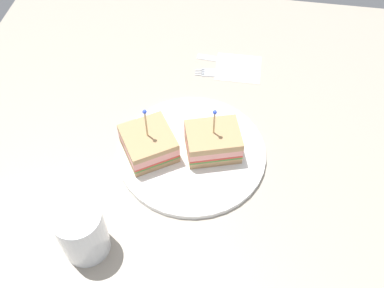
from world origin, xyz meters
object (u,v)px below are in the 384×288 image
object	(u,v)px
plate	(192,153)
fork	(218,73)
drink_glass	(83,233)
knife	(223,60)
napkin	(238,68)
sandwich_half_front	(213,142)
sandwich_half_back	(149,143)

from	to	relation	value
plate	fork	size ratio (longest dim) A/B	2.05
drink_glass	knife	size ratio (longest dim) A/B	0.75
napkin	fork	bearing A→B (deg)	118.77
sandwich_half_front	fork	world-z (taller)	sandwich_half_front
sandwich_half_front	plate	bearing A→B (deg)	101.22
plate	napkin	xyz separation A→B (cm)	(23.36, -6.03, -0.43)
fork	knife	bearing A→B (deg)	-6.77
knife	sandwich_half_front	bearing A→B (deg)	-177.87
napkin	knife	bearing A→B (deg)	60.70
sandwich_half_front	drink_glass	distance (cm)	26.16
sandwich_half_back	drink_glass	world-z (taller)	sandwich_half_back
drink_glass	napkin	distance (cm)	47.15
sandwich_half_back	fork	size ratio (longest dim) A/B	0.90
plate	sandwich_half_front	world-z (taller)	sandwich_half_front
sandwich_half_back	napkin	size ratio (longest dim) A/B	1.24
sandwich_half_back	drink_glass	distance (cm)	19.20
sandwich_half_front	fork	xyz separation A→B (cm)	(20.51, 1.40, -3.31)
sandwich_half_back	fork	distance (cm)	24.57
sandwich_half_front	drink_glass	size ratio (longest dim) A/B	1.13
sandwich_half_front	drink_glass	world-z (taller)	sandwich_half_front
fork	knife	xyz separation A→B (cm)	(4.08, -0.48, 0.00)
napkin	sandwich_half_front	bearing A→B (deg)	173.66
sandwich_half_front	napkin	bearing A→B (deg)	-6.34
plate	sandwich_half_front	bearing A→B (deg)	-78.78
drink_glass	napkin	bearing A→B (deg)	-23.88
sandwich_half_front	napkin	world-z (taller)	sandwich_half_front
plate	sandwich_half_back	world-z (taller)	sandwich_half_back
plate	drink_glass	xyz separation A→B (cm)	(-19.59, 12.98, 3.73)
drink_glass	napkin	xyz separation A→B (cm)	(42.95, -19.01, -4.16)
sandwich_half_front	fork	bearing A→B (deg)	3.91
fork	plate	bearing A→B (deg)	174.31
fork	sandwich_half_back	bearing A→B (deg)	157.32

